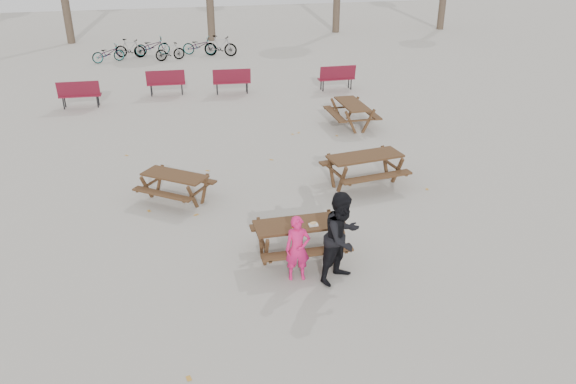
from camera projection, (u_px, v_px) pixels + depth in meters
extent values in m
plane|color=gray|center=(299.00, 256.00, 11.48)|extent=(80.00, 80.00, 0.00)
cube|color=#392014|center=(300.00, 224.00, 11.15)|extent=(1.80, 0.70, 0.05)
cube|color=#392014|center=(307.00, 253.00, 10.76)|extent=(1.80, 0.25, 0.05)
cube|color=#392014|center=(292.00, 223.00, 11.81)|extent=(1.80, 0.25, 0.05)
cylinder|color=#392014|center=(266.00, 253.00, 10.90)|extent=(0.08, 0.08, 0.73)
cylinder|color=#392014|center=(260.00, 238.00, 11.43)|extent=(0.08, 0.08, 0.73)
cylinder|color=#392014|center=(340.00, 244.00, 11.21)|extent=(0.08, 0.08, 0.73)
cylinder|color=#392014|center=(331.00, 230.00, 11.74)|extent=(0.08, 0.08, 0.73)
cube|color=silver|center=(313.00, 225.00, 11.05)|extent=(0.18, 0.11, 0.03)
ellipsoid|color=tan|center=(313.00, 223.00, 11.03)|extent=(0.14, 0.06, 0.05)
cylinder|color=silver|center=(294.00, 226.00, 10.90)|extent=(0.06, 0.06, 0.15)
cylinder|color=#E6400C|center=(294.00, 226.00, 10.91)|extent=(0.07, 0.07, 0.05)
cylinder|color=white|center=(294.00, 222.00, 10.86)|extent=(0.03, 0.03, 0.02)
imported|color=#D91B64|center=(298.00, 249.00, 10.50)|extent=(0.51, 0.37, 1.31)
imported|color=black|center=(342.00, 237.00, 10.38)|extent=(1.11, 1.05, 1.81)
imported|color=black|center=(108.00, 53.00, 27.73)|extent=(1.71, 1.11, 0.85)
imported|color=black|center=(130.00, 48.00, 28.65)|extent=(1.62, 0.87, 0.94)
imported|color=black|center=(152.00, 46.00, 29.11)|extent=(1.85, 0.81, 0.94)
imported|color=black|center=(170.00, 51.00, 28.07)|extent=(1.56, 0.80, 0.90)
imported|color=black|center=(199.00, 46.00, 29.32)|extent=(1.85, 1.09, 0.92)
imported|color=black|center=(220.00, 46.00, 28.96)|extent=(1.79, 1.11, 1.04)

